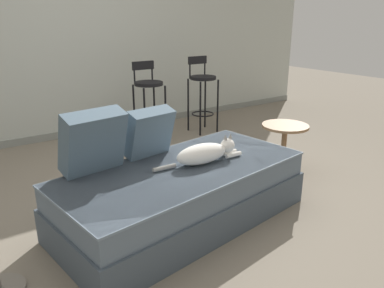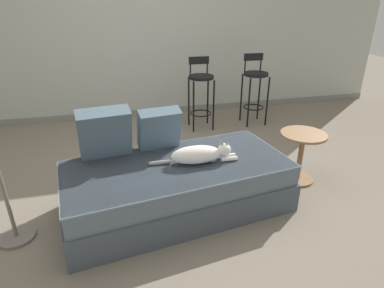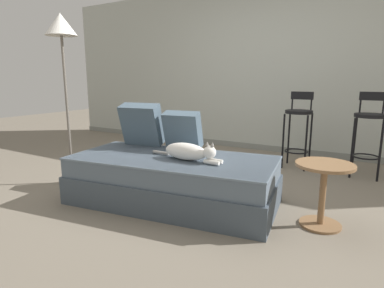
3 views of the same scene
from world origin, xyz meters
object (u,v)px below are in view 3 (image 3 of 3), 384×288
object	(u,v)px
cat	(189,152)
side_table	(323,186)
floor_lamp	(62,41)
bar_stool_by_doorway	(369,127)
throw_pillow_corner	(142,124)
throw_pillow_middle	(183,130)
bar_stool_near_window	(298,123)
couch	(173,179)

from	to	relation	value
cat	side_table	bearing A→B (deg)	10.71
side_table	floor_lamp	xyz separation A→B (m)	(-2.58, -0.28, 1.19)
bar_stool_by_doorway	side_table	xyz separation A→B (m)	(-0.22, -1.66, -0.26)
throw_pillow_corner	throw_pillow_middle	size ratio (longest dim) A/B	1.16
cat	bar_stool_near_window	world-z (taller)	bar_stool_near_window
bar_stool_near_window	floor_lamp	xyz separation A→B (m)	(-2.00, -1.94, 0.93)
throw_pillow_corner	throw_pillow_middle	bearing A→B (deg)	8.32
bar_stool_by_doorway	side_table	distance (m)	1.70
throw_pillow_middle	bar_stool_by_doorway	world-z (taller)	bar_stool_by_doorway
throw_pillow_middle	bar_stool_by_doorway	xyz separation A→B (m)	(1.60, 1.52, -0.04)
couch	floor_lamp	size ratio (longest dim) A/B	1.11
throw_pillow_middle	bar_stool_near_window	bearing A→B (deg)	62.21
throw_pillow_corner	throw_pillow_middle	distance (m)	0.47
throw_pillow_middle	floor_lamp	world-z (taller)	floor_lamp
floor_lamp	throw_pillow_middle	bearing A→B (deg)	19.22
bar_stool_by_doorway	throw_pillow_middle	bearing A→B (deg)	-136.47
throw_pillow_middle	cat	bearing A→B (deg)	-51.02
cat	floor_lamp	distance (m)	1.79
bar_stool_by_doorway	side_table	size ratio (longest dim) A/B	1.94
couch	bar_stool_by_doorway	size ratio (longest dim) A/B	2.01
side_table	cat	bearing A→B (deg)	-169.29
throw_pillow_middle	bar_stool_by_doorway	size ratio (longest dim) A/B	0.40
bar_stool_near_window	side_table	world-z (taller)	bar_stool_near_window
throw_pillow_corner	bar_stool_near_window	xyz separation A→B (m)	(1.27, 1.59, -0.08)
couch	side_table	world-z (taller)	side_table
throw_pillow_middle	cat	xyz separation A→B (m)	(0.28, -0.35, -0.12)
throw_pillow_middle	side_table	distance (m)	1.42
cat	bar_stool_near_window	distance (m)	1.94
throw_pillow_corner	side_table	bearing A→B (deg)	-2.30
side_table	bar_stool_near_window	bearing A→B (deg)	109.11
couch	throw_pillow_middle	bearing A→B (deg)	106.22
bar_stool_by_doorway	floor_lamp	bearing A→B (deg)	-145.30
throw_pillow_corner	floor_lamp	world-z (taller)	floor_lamp
throw_pillow_middle	side_table	world-z (taller)	throw_pillow_middle
bar_stool_near_window	side_table	xyz separation A→B (m)	(0.58, -1.66, -0.25)
couch	throw_pillow_middle	world-z (taller)	throw_pillow_middle
cat	side_table	world-z (taller)	cat
throw_pillow_corner	cat	xyz separation A→B (m)	(0.75, -0.28, -0.15)
couch	side_table	distance (m)	1.30
couch	cat	world-z (taller)	cat
throw_pillow_middle	floor_lamp	distance (m)	1.55
floor_lamp	side_table	bearing A→B (deg)	6.11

